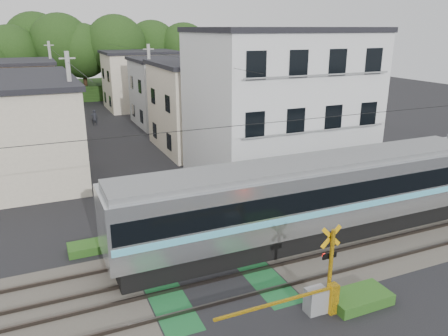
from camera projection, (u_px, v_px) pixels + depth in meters
name	position (u px, v px, depth m)	size (l,w,h in m)	color
ground	(208.00, 276.00, 17.11)	(120.00, 120.00, 0.00)	black
track_bed	(208.00, 275.00, 17.10)	(120.00, 120.00, 0.14)	#47423A
crossing_signal_near	(319.00, 294.00, 14.69)	(4.74, 0.65, 3.09)	#F4AF0C
crossing_signal_far	(122.00, 233.00, 19.09)	(4.74, 0.65, 3.09)	#F4AF0C
apartment_block	(278.00, 105.00, 27.20)	(10.20, 8.36, 9.30)	white
houses_row	(103.00, 98.00, 38.81)	(22.07, 31.35, 6.80)	beige
tree_hill	(74.00, 56.00, 57.04)	(40.00, 13.81, 11.29)	#203E14
catenary	(340.00, 167.00, 18.29)	(60.00, 5.04, 7.00)	#2D2D33
utility_poles	(92.00, 94.00, 35.52)	(7.90, 42.00, 8.00)	#A5A5A0
pedestrian	(94.00, 118.00, 42.94)	(0.59, 0.38, 1.61)	#262830
weed_patches	(249.00, 263.00, 17.65)	(10.25, 8.80, 0.40)	#2D5E1E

